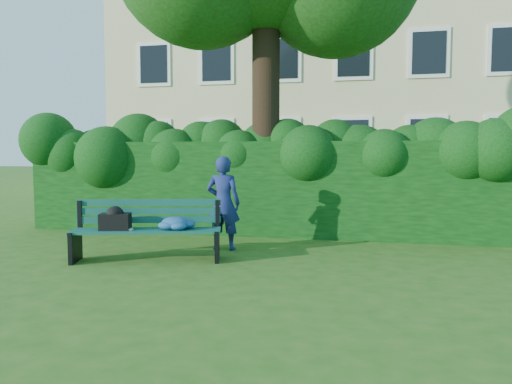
# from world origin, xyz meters

# --- Properties ---
(ground) EXTENTS (80.00, 80.00, 0.00)m
(ground) POSITION_xyz_m (0.00, 0.00, 0.00)
(ground) COLOR #255816
(ground) RESTS_ON ground
(apartment_building) EXTENTS (16.00, 8.08, 12.00)m
(apartment_building) POSITION_xyz_m (-0.00, 13.99, 6.00)
(apartment_building) COLOR tan
(apartment_building) RESTS_ON ground
(hedge) EXTENTS (10.00, 1.00, 1.80)m
(hedge) POSITION_xyz_m (0.00, 2.20, 0.90)
(hedge) COLOR black
(hedge) RESTS_ON ground
(park_bench) EXTENTS (2.23, 1.12, 0.89)m
(park_bench) POSITION_xyz_m (-1.37, -0.57, 0.50)
(park_bench) COLOR #0D4338
(park_bench) RESTS_ON ground
(man_reading) EXTENTS (0.56, 0.37, 1.54)m
(man_reading) POSITION_xyz_m (-0.52, 0.46, 0.77)
(man_reading) COLOR navy
(man_reading) RESTS_ON ground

